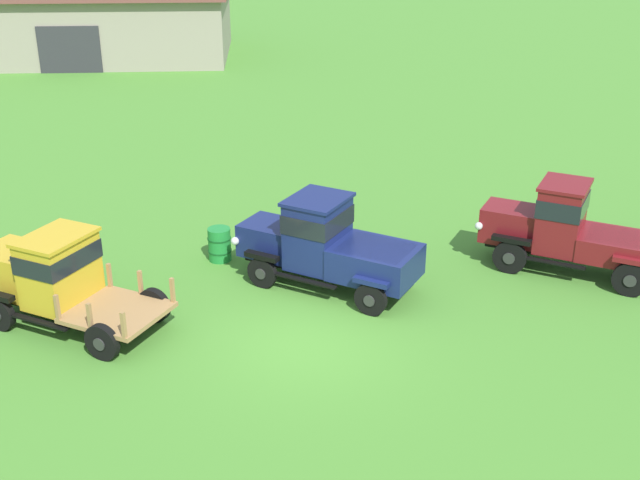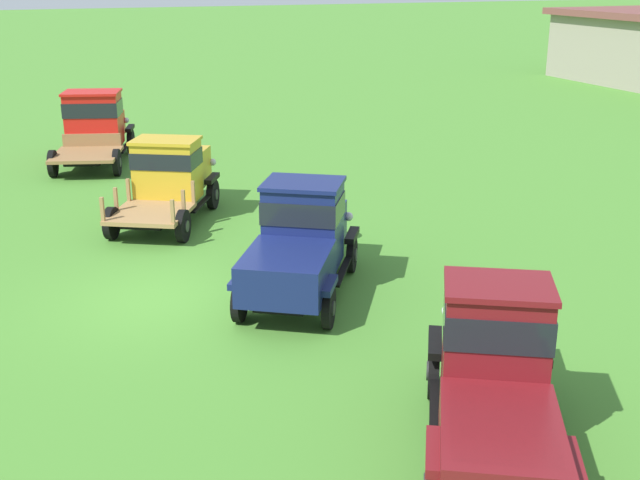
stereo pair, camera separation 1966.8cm
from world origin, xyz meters
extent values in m
plane|color=#47842D|center=(0.00, 0.00, 0.00)|extent=(240.00, 240.00, 0.00)
cube|color=gray|center=(-14.47, 32.60, 1.78)|extent=(22.67, 9.19, 3.56)
cube|color=#2D2D33|center=(-11.07, 27.96, 1.20)|extent=(3.20, 0.08, 2.40)
cylinder|color=black|center=(-5.79, 2.37, 0.39)|extent=(0.77, 0.53, 0.78)
cylinder|color=#2D2D2D|center=(-5.74, 2.46, 0.39)|extent=(0.25, 0.16, 0.27)
cylinder|color=black|center=(-4.19, -0.51, 0.39)|extent=(0.77, 0.53, 0.78)
cylinder|color=#2D2D2D|center=(-4.24, -0.60, 0.39)|extent=(0.25, 0.16, 0.27)
cylinder|color=black|center=(-3.34, 1.02, 0.39)|extent=(0.77, 0.53, 0.78)
cylinder|color=#2D2D2D|center=(-3.29, 1.11, 0.39)|extent=(0.25, 0.16, 0.27)
cube|color=black|center=(-5.12, 1.00, 0.47)|extent=(4.02, 2.81, 0.12)
cube|color=gold|center=(-6.41, 1.71, 1.03)|extent=(1.88, 1.79, 0.99)
sphere|color=silver|center=(-6.72, 2.64, 1.05)|extent=(0.20, 0.20, 0.20)
cube|color=black|center=(-5.79, 2.37, 0.83)|extent=(0.89, 0.61, 0.12)
cube|color=gold|center=(-5.30, 1.10, 1.27)|extent=(1.67, 1.86, 1.48)
cube|color=black|center=(-5.30, 1.10, 1.61)|extent=(1.72, 1.91, 0.41)
cube|color=gold|center=(-5.30, 1.10, 2.05)|extent=(1.80, 1.97, 0.08)
cube|color=black|center=(-5.62, 0.30, 0.45)|extent=(1.36, 0.84, 0.05)
cube|color=black|center=(-4.79, 1.80, 0.45)|extent=(1.36, 0.84, 0.05)
cube|color=#9E7547|center=(-4.01, 0.39, 0.58)|extent=(2.50, 2.45, 0.10)
cube|color=#9E7547|center=(-5.16, 0.07, 0.91)|extent=(0.11, 0.11, 0.56)
cube|color=#9E7547|center=(-4.35, 1.53, 0.91)|extent=(0.11, 0.11, 0.56)
cube|color=#9E7547|center=(-4.42, -0.34, 0.91)|extent=(0.11, 0.11, 0.56)
cube|color=#9E7547|center=(-3.61, 1.12, 0.91)|extent=(0.11, 0.11, 0.56)
cube|color=#9E7547|center=(-3.67, -0.75, 0.91)|extent=(0.11, 0.11, 0.56)
cube|color=#9E7547|center=(-2.87, 0.71, 0.91)|extent=(0.11, 0.11, 0.56)
cylinder|color=black|center=(-0.96, 2.54, 0.38)|extent=(0.73, 0.53, 0.77)
cylinder|color=#2D2D2D|center=(-1.01, 2.46, 0.38)|extent=(0.24, 0.17, 0.27)
cylinder|color=black|center=(-0.09, 3.94, 0.38)|extent=(0.73, 0.53, 0.77)
cylinder|color=#2D2D2D|center=(-0.04, 4.02, 0.38)|extent=(0.24, 0.17, 0.27)
cylinder|color=black|center=(1.47, 1.02, 0.38)|extent=(0.73, 0.53, 0.77)
cylinder|color=#2D2D2D|center=(1.43, 0.94, 0.38)|extent=(0.24, 0.17, 0.27)
cylinder|color=black|center=(2.35, 2.42, 0.38)|extent=(0.73, 0.53, 0.77)
cylinder|color=#2D2D2D|center=(2.40, 2.49, 0.38)|extent=(0.24, 0.17, 0.27)
cube|color=black|center=(0.59, 2.55, 0.46)|extent=(3.96, 2.94, 0.12)
cube|color=#141E51|center=(-0.70, 3.35, 0.92)|extent=(1.81, 1.73, 0.80)
cube|color=silver|center=(-1.28, 3.71, 0.88)|extent=(0.53, 0.80, 0.60)
sphere|color=silver|center=(-1.61, 3.19, 0.95)|extent=(0.20, 0.20, 0.20)
sphere|color=silver|center=(-0.96, 4.24, 0.95)|extent=(0.20, 0.20, 0.20)
cube|color=black|center=(-0.96, 2.54, 0.82)|extent=(0.85, 0.64, 0.12)
cube|color=black|center=(-0.09, 3.94, 0.82)|extent=(0.85, 0.64, 0.12)
cube|color=#141E51|center=(0.38, 2.67, 1.33)|extent=(1.74, 1.84, 1.62)
cube|color=black|center=(0.38, 2.67, 1.70)|extent=(1.80, 1.89, 0.45)
cube|color=#141E51|center=(0.38, 2.67, 2.18)|extent=(1.87, 1.96, 0.08)
cube|color=black|center=(0.05, 1.93, 0.44)|extent=(1.43, 0.97, 0.05)
cube|color=black|center=(0.91, 3.30, 0.44)|extent=(1.43, 0.97, 0.05)
cube|color=#141E51|center=(1.67, 1.87, 0.90)|extent=(2.42, 2.30, 0.75)
cube|color=black|center=(1.67, 1.87, 1.25)|extent=(2.04, 1.94, 0.06)
cube|color=#141E51|center=(1.47, 1.02, 0.82)|extent=(0.82, 0.62, 0.12)
cube|color=#141E51|center=(2.35, 2.42, 0.82)|extent=(0.82, 0.62, 0.12)
cylinder|color=black|center=(5.19, 2.97, 0.42)|extent=(0.81, 0.55, 0.84)
cylinder|color=#2D2D2D|center=(5.14, 2.89, 0.42)|extent=(0.27, 0.17, 0.29)
cylinder|color=black|center=(5.95, 4.31, 0.42)|extent=(0.81, 0.55, 0.84)
cylinder|color=#2D2D2D|center=(5.99, 4.39, 0.42)|extent=(0.27, 0.17, 0.29)
cylinder|color=black|center=(7.67, 1.56, 0.42)|extent=(0.81, 0.55, 0.84)
cylinder|color=#2D2D2D|center=(7.62, 1.48, 0.42)|extent=(0.27, 0.17, 0.29)
cylinder|color=black|center=(8.43, 2.91, 0.42)|extent=(0.81, 0.55, 0.84)
cylinder|color=#2D2D2D|center=(8.47, 2.99, 0.42)|extent=(0.27, 0.17, 0.29)
cube|color=black|center=(6.72, 2.98, 0.50)|extent=(4.01, 2.77, 0.12)
cube|color=maroon|center=(5.38, 3.74, 1.01)|extent=(1.75, 1.63, 0.89)
cube|color=silver|center=(4.80, 4.07, 0.96)|extent=(0.47, 0.77, 0.66)
sphere|color=silver|center=(4.50, 3.57, 1.03)|extent=(0.20, 0.20, 0.20)
sphere|color=silver|center=(5.08, 4.58, 1.03)|extent=(0.20, 0.20, 0.20)
cube|color=black|center=(5.19, 2.97, 0.89)|extent=(0.94, 0.65, 0.12)
cube|color=black|center=(5.95, 4.31, 0.89)|extent=(0.94, 0.65, 0.12)
cube|color=maroon|center=(6.44, 3.15, 1.38)|extent=(1.56, 1.69, 1.64)
cube|color=black|center=(6.44, 3.15, 1.75)|extent=(1.61, 1.73, 0.46)
cube|color=maroon|center=(6.44, 3.15, 2.25)|extent=(1.68, 1.79, 0.08)
cube|color=black|center=(6.15, 2.44, 0.48)|extent=(1.32, 0.83, 0.05)
cube|color=black|center=(6.90, 3.75, 0.48)|extent=(1.32, 0.83, 0.05)
cube|color=maroon|center=(7.78, 2.39, 0.85)|extent=(2.49, 2.25, 0.58)
cube|color=black|center=(7.78, 2.39, 1.12)|extent=(2.10, 1.90, 0.06)
cube|color=maroon|center=(7.67, 1.56, 0.89)|extent=(0.90, 0.63, 0.12)
cylinder|color=#1E7F33|center=(-2.07, 4.17, 0.44)|extent=(0.58, 0.58, 0.88)
cylinder|color=#124C1E|center=(-2.07, 4.17, 0.61)|extent=(0.61, 0.61, 0.03)
cylinder|color=#124C1E|center=(-2.07, 4.17, 0.26)|extent=(0.61, 0.61, 0.03)
camera|label=1|loc=(-0.63, -14.80, 8.80)|focal=45.00mm
camera|label=2|loc=(14.56, -2.59, 6.18)|focal=45.00mm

